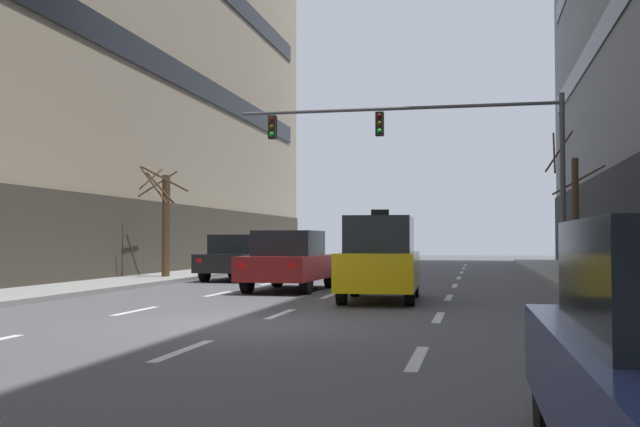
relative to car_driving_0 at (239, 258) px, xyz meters
name	(u,v)px	position (x,y,z in m)	size (l,w,h in m)	color
ground_plane	(251,325)	(4.72, -13.83, -0.82)	(120.00, 120.00, 0.00)	#515156
lane_stripe_l1_s4	(136,311)	(1.62, -11.83, -0.81)	(0.16, 2.00, 0.01)	silver
lane_stripe_l1_s5	(218,294)	(1.62, -6.83, -0.81)	(0.16, 2.00, 0.01)	silver
lane_stripe_l1_s6	(268,283)	(1.62, -1.83, -0.81)	(0.16, 2.00, 0.01)	silver
lane_stripe_l1_s7	(302,276)	(1.62, 3.17, -0.81)	(0.16, 2.00, 0.01)	silver
lane_stripe_l1_s8	(327,271)	(1.62, 8.17, -0.81)	(0.16, 2.00, 0.01)	silver
lane_stripe_l1_s9	(346,267)	(1.62, 13.17, -0.81)	(0.16, 2.00, 0.01)	silver
lane_stripe_l1_s10	(360,264)	(1.62, 18.17, -0.81)	(0.16, 2.00, 0.01)	silver
lane_stripe_l2_s3	(183,350)	(4.72, -16.83, -0.81)	(0.16, 2.00, 0.01)	silver
lane_stripe_l2_s4	(281,314)	(4.72, -11.83, -0.81)	(0.16, 2.00, 0.01)	silver
lane_stripe_l2_s5	(330,296)	(4.72, -6.83, -0.81)	(0.16, 2.00, 0.01)	silver
lane_stripe_l2_s6	(359,284)	(4.72, -1.83, -0.81)	(0.16, 2.00, 0.01)	silver
lane_stripe_l2_s7	(379,277)	(4.72, 3.17, -0.81)	(0.16, 2.00, 0.01)	silver
lane_stripe_l2_s8	(393,272)	(4.72, 8.17, -0.81)	(0.16, 2.00, 0.01)	silver
lane_stripe_l2_s9	(404,268)	(4.72, 13.17, -0.81)	(0.16, 2.00, 0.01)	silver
lane_stripe_l2_s10	(412,265)	(4.72, 18.17, -0.81)	(0.16, 2.00, 0.01)	silver
lane_stripe_l3_s3	(418,358)	(7.82, -16.83, -0.81)	(0.16, 2.00, 0.01)	silver
lane_stripe_l3_s4	(439,317)	(7.82, -11.83, -0.81)	(0.16, 2.00, 0.01)	silver
lane_stripe_l3_s5	(449,297)	(7.82, -6.83, -0.81)	(0.16, 2.00, 0.01)	silver
lane_stripe_l3_s6	(455,286)	(7.82, -1.83, -0.81)	(0.16, 2.00, 0.01)	silver
lane_stripe_l3_s7	(459,278)	(7.82, 3.17, -0.81)	(0.16, 2.00, 0.01)	silver
lane_stripe_l3_s8	(462,272)	(7.82, 8.17, -0.81)	(0.16, 2.00, 0.01)	silver
lane_stripe_l3_s9	(464,268)	(7.82, 13.17, -0.81)	(0.16, 2.00, 0.01)	silver
lane_stripe_l3_s10	(465,265)	(7.82, 18.17, -0.81)	(0.16, 2.00, 0.01)	silver
car_driving_0	(239,258)	(0.00, 0.00, 0.00)	(2.07, 4.51, 1.66)	black
car_driving_1	(290,261)	(3.22, -5.13, 0.04)	(2.08, 4.68, 1.73)	black
taxi_driving_2	(380,259)	(6.24, -8.25, 0.20)	(1.94, 4.27, 2.20)	black
traffic_signal_0	(440,144)	(7.29, -0.42, 3.95)	(11.15, 0.35, 6.21)	#4C4C51
street_tree_0	(165,221)	(-2.62, -0.70, 1.36)	(2.19, 2.20, 4.02)	#4C3823
street_tree_2	(574,211)	(12.00, 2.37, 1.71)	(2.26, 1.90, 5.47)	#4C3823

